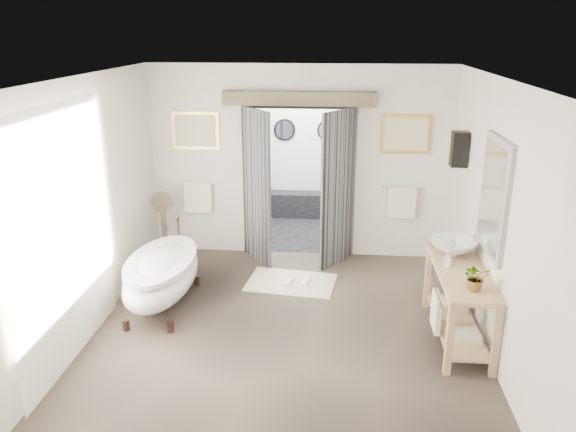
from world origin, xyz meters
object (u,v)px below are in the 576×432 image
Objects in this scene: rug at (291,282)px; clawfoot_tub at (162,274)px; basin at (453,248)px; vanity at (457,298)px.

clawfoot_tub is at bearing -152.89° from rug.
basin is at bearing -1.03° from clawfoot_tub.
rug is at bearing 165.06° from basin.
vanity is 0.61m from basin.
vanity reaches higher than rug.
vanity is at bearing -33.25° from rug.
vanity is at bearing -80.05° from basin.
clawfoot_tub is at bearing -172.16° from basin.
clawfoot_tub is 1.81m from rug.
basin reaches higher than clawfoot_tub.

